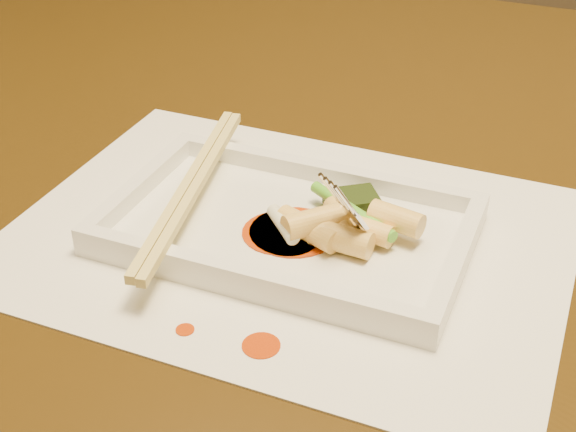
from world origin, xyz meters
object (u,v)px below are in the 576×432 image
at_px(placemat, 288,237).
at_px(fork, 395,144).
at_px(plate_base, 288,232).
at_px(chopstick_a, 187,185).
at_px(table, 370,243).

distance_m(placemat, fork, 0.11).
relative_size(plate_base, fork, 1.86).
xyz_separation_m(placemat, chopstick_a, (-0.08, 0.00, 0.03)).
bearing_deg(fork, plate_base, -165.58).
distance_m(plate_base, chopstick_a, 0.08).
bearing_deg(table, fork, -69.81).
xyz_separation_m(table, plate_base, (-0.02, -0.16, 0.11)).
bearing_deg(placemat, fork, 14.42).
distance_m(chopstick_a, fork, 0.16).
xyz_separation_m(table, placemat, (-0.02, -0.16, 0.10)).
distance_m(table, fork, 0.24).
height_order(placemat, chopstick_a, chopstick_a).
relative_size(placemat, chopstick_a, 1.67).
xyz_separation_m(placemat, fork, (0.07, 0.02, 0.08)).
bearing_deg(fork, placemat, -165.58).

